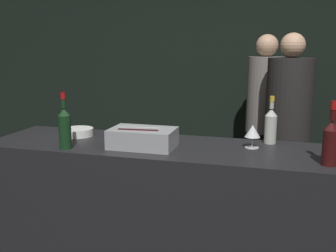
{
  "coord_description": "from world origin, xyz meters",
  "views": [
    {
      "loc": [
        0.62,
        -1.89,
        1.62
      ],
      "look_at": [
        0.0,
        0.35,
        1.13
      ],
      "focal_mm": 40.0,
      "sensor_mm": 36.0,
      "label": 1
    }
  ],
  "objects_px": {
    "candle_votive": "(167,135)",
    "person_in_hoodie": "(288,123)",
    "red_wine_bottle_tall": "(331,140)",
    "person_blond_tee": "(264,114)",
    "ice_bin_with_bottles": "(142,137)",
    "rose_wine_bottle": "(271,125)",
    "red_wine_bottle_burgundy": "(65,127)",
    "wine_glass": "(253,132)",
    "bowl_white": "(78,132)"
  },
  "relations": [
    {
      "from": "bowl_white",
      "to": "candle_votive",
      "type": "height_order",
      "value": "candle_votive"
    },
    {
      "from": "red_wine_bottle_burgundy",
      "to": "candle_votive",
      "type": "bearing_deg",
      "value": 35.7
    },
    {
      "from": "red_wine_bottle_tall",
      "to": "person_blond_tee",
      "type": "relative_size",
      "value": 0.2
    },
    {
      "from": "ice_bin_with_bottles",
      "to": "wine_glass",
      "type": "height_order",
      "value": "wine_glass"
    },
    {
      "from": "ice_bin_with_bottles",
      "to": "red_wine_bottle_burgundy",
      "type": "height_order",
      "value": "red_wine_bottle_burgundy"
    },
    {
      "from": "ice_bin_with_bottles",
      "to": "person_blond_tee",
      "type": "height_order",
      "value": "person_blond_tee"
    },
    {
      "from": "ice_bin_with_bottles",
      "to": "wine_glass",
      "type": "relative_size",
      "value": 2.76
    },
    {
      "from": "rose_wine_bottle",
      "to": "bowl_white",
      "type": "bearing_deg",
      "value": -173.93
    },
    {
      "from": "red_wine_bottle_burgundy",
      "to": "wine_glass",
      "type": "bearing_deg",
      "value": 16.36
    },
    {
      "from": "candle_votive",
      "to": "red_wine_bottle_burgundy",
      "type": "bearing_deg",
      "value": -144.3
    },
    {
      "from": "candle_votive",
      "to": "red_wine_bottle_tall",
      "type": "height_order",
      "value": "red_wine_bottle_tall"
    },
    {
      "from": "wine_glass",
      "to": "candle_votive",
      "type": "bearing_deg",
      "value": 173.64
    },
    {
      "from": "wine_glass",
      "to": "person_in_hoodie",
      "type": "bearing_deg",
      "value": 77.18
    },
    {
      "from": "ice_bin_with_bottles",
      "to": "person_in_hoodie",
      "type": "xyz_separation_m",
      "value": [
        0.91,
        1.28,
        -0.11
      ]
    },
    {
      "from": "wine_glass",
      "to": "red_wine_bottle_tall",
      "type": "distance_m",
      "value": 0.48
    },
    {
      "from": "bowl_white",
      "to": "red_wine_bottle_burgundy",
      "type": "relative_size",
      "value": 0.61
    },
    {
      "from": "candle_votive",
      "to": "person_in_hoodie",
      "type": "bearing_deg",
      "value": 52.05
    },
    {
      "from": "red_wine_bottle_tall",
      "to": "person_blond_tee",
      "type": "height_order",
      "value": "person_blond_tee"
    },
    {
      "from": "red_wine_bottle_tall",
      "to": "person_in_hoodie",
      "type": "relative_size",
      "value": 0.2
    },
    {
      "from": "ice_bin_with_bottles",
      "to": "rose_wine_bottle",
      "type": "xyz_separation_m",
      "value": [
        0.76,
        0.32,
        0.06
      ]
    },
    {
      "from": "wine_glass",
      "to": "person_blond_tee",
      "type": "xyz_separation_m",
      "value": [
        0.04,
        1.47,
        -0.13
      ]
    },
    {
      "from": "ice_bin_with_bottles",
      "to": "rose_wine_bottle",
      "type": "distance_m",
      "value": 0.83
    },
    {
      "from": "ice_bin_with_bottles",
      "to": "person_in_hoodie",
      "type": "height_order",
      "value": "person_in_hoodie"
    },
    {
      "from": "wine_glass",
      "to": "person_blond_tee",
      "type": "distance_m",
      "value": 1.48
    },
    {
      "from": "wine_glass",
      "to": "person_blond_tee",
      "type": "bearing_deg",
      "value": 88.62
    },
    {
      "from": "rose_wine_bottle",
      "to": "person_blond_tee",
      "type": "distance_m",
      "value": 1.33
    },
    {
      "from": "candle_votive",
      "to": "red_wine_bottle_tall",
      "type": "bearing_deg",
      "value": -17.88
    },
    {
      "from": "bowl_white",
      "to": "wine_glass",
      "type": "relative_size",
      "value": 1.46
    },
    {
      "from": "rose_wine_bottle",
      "to": "person_blond_tee",
      "type": "bearing_deg",
      "value": 93.03
    },
    {
      "from": "red_wine_bottle_burgundy",
      "to": "person_in_hoodie",
      "type": "xyz_separation_m",
      "value": [
        1.35,
        1.43,
        -0.18
      ]
    },
    {
      "from": "red_wine_bottle_burgundy",
      "to": "rose_wine_bottle",
      "type": "xyz_separation_m",
      "value": [
        1.21,
        0.47,
        -0.01
      ]
    },
    {
      "from": "person_blond_tee",
      "to": "rose_wine_bottle",
      "type": "bearing_deg",
      "value": 58.25
    },
    {
      "from": "ice_bin_with_bottles",
      "to": "candle_votive",
      "type": "bearing_deg",
      "value": 67.65
    },
    {
      "from": "candle_votive",
      "to": "person_blond_tee",
      "type": "height_order",
      "value": "person_blond_tee"
    },
    {
      "from": "wine_glass",
      "to": "red_wine_bottle_tall",
      "type": "xyz_separation_m",
      "value": [
        0.41,
        -0.25,
        0.03
      ]
    },
    {
      "from": "red_wine_bottle_tall",
      "to": "rose_wine_bottle",
      "type": "distance_m",
      "value": 0.5
    },
    {
      "from": "person_in_hoodie",
      "to": "wine_glass",
      "type": "bearing_deg",
      "value": -41.85
    },
    {
      "from": "red_wine_bottle_tall",
      "to": "rose_wine_bottle",
      "type": "height_order",
      "value": "red_wine_bottle_tall"
    },
    {
      "from": "ice_bin_with_bottles",
      "to": "person_blond_tee",
      "type": "relative_size",
      "value": 0.23
    },
    {
      "from": "ice_bin_with_bottles",
      "to": "red_wine_bottle_tall",
      "type": "distance_m",
      "value": 1.07
    },
    {
      "from": "candle_votive",
      "to": "ice_bin_with_bottles",
      "type": "bearing_deg",
      "value": -112.35
    },
    {
      "from": "ice_bin_with_bottles",
      "to": "red_wine_bottle_tall",
      "type": "relative_size",
      "value": 1.16
    },
    {
      "from": "candle_votive",
      "to": "person_in_hoodie",
      "type": "distance_m",
      "value": 1.33
    },
    {
      "from": "bowl_white",
      "to": "candle_votive",
      "type": "distance_m",
      "value": 0.64
    },
    {
      "from": "rose_wine_bottle",
      "to": "red_wine_bottle_tall",
      "type": "bearing_deg",
      "value": -52.75
    },
    {
      "from": "bowl_white",
      "to": "person_blond_tee",
      "type": "height_order",
      "value": "person_blond_tee"
    },
    {
      "from": "bowl_white",
      "to": "person_in_hoodie",
      "type": "relative_size",
      "value": 0.12
    },
    {
      "from": "ice_bin_with_bottles",
      "to": "red_wine_bottle_burgundy",
      "type": "distance_m",
      "value": 0.47
    },
    {
      "from": "wine_glass",
      "to": "person_in_hoodie",
      "type": "distance_m",
      "value": 1.15
    },
    {
      "from": "bowl_white",
      "to": "red_wine_bottle_tall",
      "type": "height_order",
      "value": "red_wine_bottle_tall"
    }
  ]
}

